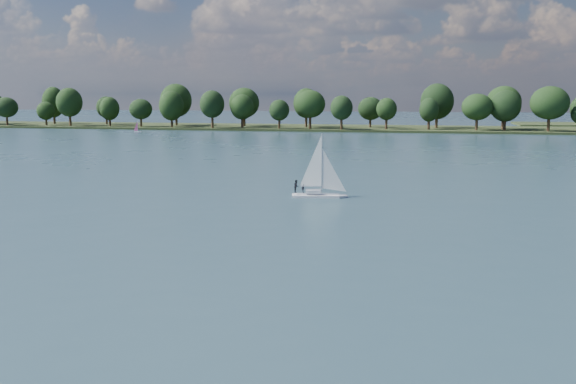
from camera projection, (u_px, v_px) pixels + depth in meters
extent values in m
plane|color=#233342|center=(356.00, 161.00, 123.92)|extent=(700.00, 700.00, 0.00)
cube|color=black|center=(388.00, 130.00, 232.21)|extent=(660.00, 40.00, 1.50)
cube|color=silver|center=(317.00, 197.00, 80.18)|extent=(6.55, 2.77, 0.75)
cube|color=silver|center=(317.00, 191.00, 80.07)|extent=(2.02, 1.41, 0.47)
cylinder|color=silver|center=(317.00, 164.00, 79.54)|extent=(0.11, 0.11, 7.47)
imported|color=black|center=(303.00, 186.00, 80.51)|extent=(0.57, 0.69, 1.61)
imported|color=black|center=(296.00, 186.00, 80.28)|extent=(0.68, 0.84, 1.61)
cube|color=white|center=(138.00, 132.00, 216.86)|extent=(2.66, 1.65, 0.40)
cylinder|color=silver|center=(138.00, 126.00, 216.56)|extent=(0.07, 0.07, 3.54)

